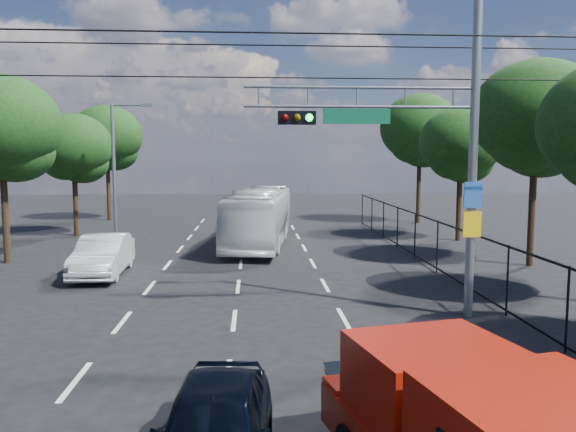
{
  "coord_description": "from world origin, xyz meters",
  "views": [
    {
      "loc": [
        0.55,
        -6.94,
        4.43
      ],
      "look_at": [
        1.5,
        8.44,
        2.8
      ],
      "focal_mm": 35.0,
      "sensor_mm": 36.0,
      "label": 1
    }
  ],
  "objects": [
    {
      "name": "tree_right_c",
      "position": [
        11.82,
        15.02,
        5.73
      ],
      "size": [
        5.1,
        5.1,
        8.29
      ],
      "color": "black",
      "rests_on": "ground"
    },
    {
      "name": "tree_left_d",
      "position": [
        -9.38,
        25.02,
        4.72
      ],
      "size": [
        4.2,
        4.2,
        6.83
      ],
      "color": "black",
      "rests_on": "ground"
    },
    {
      "name": "tree_left_c",
      "position": [
        -9.78,
        17.02,
        5.4
      ],
      "size": [
        4.8,
        4.8,
        7.8
      ],
      "color": "black",
      "rests_on": "ground"
    },
    {
      "name": "white_van",
      "position": [
        -5.11,
        14.19,
        0.75
      ],
      "size": [
        1.76,
        4.63,
        1.51
      ],
      "primitive_type": "imported",
      "rotation": [
        0.0,
        0.0,
        0.04
      ],
      "color": "silver",
      "rests_on": "ground"
    },
    {
      "name": "white_bus",
      "position": [
        0.85,
        21.01,
        1.44
      ],
      "size": [
        3.71,
        10.57,
        2.88
      ],
      "primitive_type": "imported",
      "rotation": [
        0.0,
        0.0,
        -0.13
      ],
      "color": "silver",
      "rests_on": "ground"
    },
    {
      "name": "navy_hatchback",
      "position": [
        -0.01,
        0.54,
        0.66
      ],
      "size": [
        1.78,
        3.98,
        1.33
      ],
      "primitive_type": "imported",
      "rotation": [
        0.0,
        0.0,
        -0.06
      ],
      "color": "black",
      "rests_on": "ground"
    },
    {
      "name": "tree_right_d",
      "position": [
        11.42,
        22.02,
        4.85
      ],
      "size": [
        4.32,
        4.32,
        7.02
      ],
      "color": "black",
      "rests_on": "ground"
    },
    {
      "name": "signal_mast",
      "position": [
        5.28,
        7.99,
        5.24
      ],
      "size": [
        6.43,
        0.39,
        9.5
      ],
      "color": "slate",
      "rests_on": "ground"
    },
    {
      "name": "tree_right_e",
      "position": [
        11.62,
        30.02,
        5.94
      ],
      "size": [
        5.28,
        5.28,
        8.58
      ],
      "color": "black",
      "rests_on": "ground"
    },
    {
      "name": "streetlight_left",
      "position": [
        -6.33,
        22.0,
        3.94
      ],
      "size": [
        2.09,
        0.22,
        7.08
      ],
      "color": "slate",
      "rests_on": "ground"
    },
    {
      "name": "utility_wires",
      "position": [
        0.0,
        8.83,
        7.23
      ],
      "size": [
        22.0,
        5.04,
        0.74
      ],
      "color": "black",
      "rests_on": "ground"
    },
    {
      "name": "tree_left_e",
      "position": [
        -9.58,
        33.02,
        5.53
      ],
      "size": [
        4.92,
        4.92,
        7.99
      ],
      "color": "black",
      "rests_on": "ground"
    },
    {
      "name": "fence_right",
      "position": [
        7.6,
        12.17,
        1.03
      ],
      "size": [
        0.06,
        34.03,
        2.0
      ],
      "color": "black",
      "rests_on": "ground"
    },
    {
      "name": "lane_markings",
      "position": [
        -0.0,
        14.0,
        0.01
      ],
      "size": [
        6.12,
        38.0,
        0.01
      ],
      "color": "beige",
      "rests_on": "ground"
    }
  ]
}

